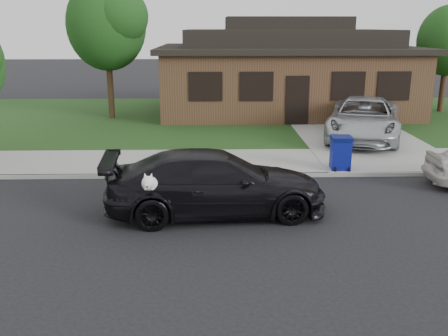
{
  "coord_description": "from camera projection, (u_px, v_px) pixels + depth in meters",
  "views": [
    {
      "loc": [
        0.26,
        -10.69,
        4.32
      ],
      "look_at": [
        0.54,
        0.64,
        1.1
      ],
      "focal_mm": 40.0,
      "sensor_mm": 36.0,
      "label": 1
    }
  ],
  "objects": [
    {
      "name": "recycling_bin",
      "position": [
        341.0,
        153.0,
        15.1
      ],
      "size": [
        0.66,
        0.69,
        1.03
      ],
      "rotation": [
        0.0,
        0.0,
        -0.07
      ],
      "color": "navy",
      "rests_on": "sidewalk"
    },
    {
      "name": "tree_0",
      "position": [
        110.0,
        23.0,
        22.51
      ],
      "size": [
        3.78,
        3.6,
        6.34
      ],
      "color": "#332114",
      "rests_on": "ground"
    },
    {
      "name": "driveway",
      "position": [
        347.0,
        130.0,
        21.2
      ],
      "size": [
        4.5,
        13.0,
        0.14
      ],
      "primitive_type": "cube",
      "color": "gray",
      "rests_on": "ground"
    },
    {
      "name": "minivan",
      "position": [
        364.0,
        119.0,
        19.12
      ],
      "size": [
        4.23,
        6.15,
        1.56
      ],
      "primitive_type": "imported",
      "rotation": [
        0.0,
        0.0,
        -0.32
      ],
      "color": "#B3B6BA",
      "rests_on": "driveway"
    },
    {
      "name": "lawn",
      "position": [
        206.0,
        119.0,
        23.94
      ],
      "size": [
        60.0,
        13.0,
        0.13
      ],
      "primitive_type": "cube",
      "color": "#193814",
      "rests_on": "ground"
    },
    {
      "name": "sedan",
      "position": [
        215.0,
        183.0,
        11.77
      ],
      "size": [
        5.38,
        2.7,
        1.51
      ],
      "rotation": [
        0.0,
        0.0,
        1.66
      ],
      "color": "black",
      "rests_on": "ground"
    },
    {
      "name": "house",
      "position": [
        285.0,
        71.0,
        25.39
      ],
      "size": [
        12.6,
        8.6,
        4.65
      ],
      "color": "#422B1C",
      "rests_on": "ground"
    },
    {
      "name": "ground",
      "position": [
        201.0,
        222.0,
        11.46
      ],
      "size": [
        120.0,
        120.0,
        0.0
      ],
      "primitive_type": "plane",
      "color": "black",
      "rests_on": "ground"
    },
    {
      "name": "sidewalk",
      "position": [
        204.0,
        162.0,
        16.25
      ],
      "size": [
        60.0,
        3.0,
        0.12
      ],
      "primitive_type": "cube",
      "color": "gray",
      "rests_on": "ground"
    },
    {
      "name": "curb",
      "position": [
        203.0,
        175.0,
        14.81
      ],
      "size": [
        60.0,
        0.12,
        0.12
      ],
      "primitive_type": "cube",
      "color": "gray",
      "rests_on": "ground"
    }
  ]
}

